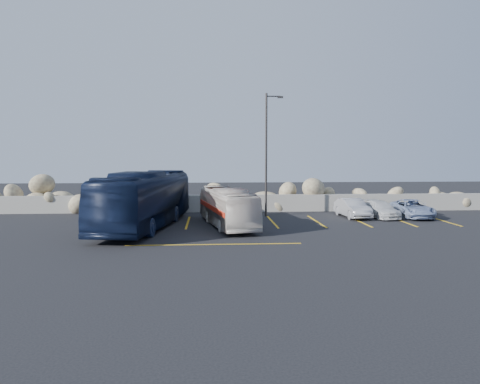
{
  "coord_description": "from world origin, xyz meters",
  "views": [
    {
      "loc": [
        -1.2,
        -20.81,
        4.16
      ],
      "look_at": [
        0.43,
        4.0,
        2.07
      ],
      "focal_mm": 35.0,
      "sensor_mm": 36.0,
      "label": 1
    }
  ],
  "objects": [
    {
      "name": "car_c",
      "position": [
        9.79,
        8.41,
        0.53
      ],
      "size": [
        1.78,
        3.76,
        1.06
      ],
      "primitive_type": "imported",
      "rotation": [
        0.0,
        0.0,
        0.08
      ],
      "color": "silver",
      "rests_on": "ground"
    },
    {
      "name": "ground",
      "position": [
        0.0,
        0.0,
        0.0
      ],
      "size": [
        90.0,
        90.0,
        0.0
      ],
      "primitive_type": "plane",
      "color": "black",
      "rests_on": "ground"
    },
    {
      "name": "vintage_bus",
      "position": [
        -0.19,
        5.59,
        1.09
      ],
      "size": [
        3.24,
        8.0,
        2.17
      ],
      "primitive_type": "imported",
      "rotation": [
        0.0,
        0.0,
        0.19
      ],
      "color": "beige",
      "rests_on": "ground"
    },
    {
      "name": "car_b",
      "position": [
        8.01,
        8.6,
        0.61
      ],
      "size": [
        1.59,
        3.79,
        1.22
      ],
      "primitive_type": "imported",
      "rotation": [
        0.0,
        0.0,
        0.08
      ],
      "color": "#A7A6AB",
      "rests_on": "ground"
    },
    {
      "name": "riprap_pile",
      "position": [
        0.0,
        13.2,
        1.3
      ],
      "size": [
        54.0,
        2.8,
        2.6
      ],
      "primitive_type": null,
      "color": "#897359",
      "rests_on": "ground"
    },
    {
      "name": "lamppost",
      "position": [
        2.56,
        9.5,
        4.3
      ],
      "size": [
        1.14,
        0.18,
        8.0
      ],
      "color": "#2F2B2A",
      "rests_on": "ground"
    },
    {
      "name": "parking_lines",
      "position": [
        4.64,
        5.57,
        0.01
      ],
      "size": [
        18.16,
        9.36,
        0.01
      ],
      "color": "gold",
      "rests_on": "ground"
    },
    {
      "name": "seawall",
      "position": [
        0.0,
        12.0,
        0.6
      ],
      "size": [
        60.0,
        0.4,
        1.2
      ],
      "primitive_type": "cube",
      "color": "gray",
      "rests_on": "ground"
    },
    {
      "name": "tour_coach",
      "position": [
        -4.79,
        5.35,
        1.57
      ],
      "size": [
        4.41,
        11.52,
        3.13
      ],
      "primitive_type": "imported",
      "rotation": [
        0.0,
        0.0,
        -0.16
      ],
      "color": "black",
      "rests_on": "ground"
    },
    {
      "name": "car_d",
      "position": [
        11.88,
        8.38,
        0.57
      ],
      "size": [
        2.16,
        4.23,
        1.14
      ],
      "primitive_type": "imported",
      "rotation": [
        0.0,
        0.0,
        -0.06
      ],
      "color": "#8092B6",
      "rests_on": "ground"
    }
  ]
}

